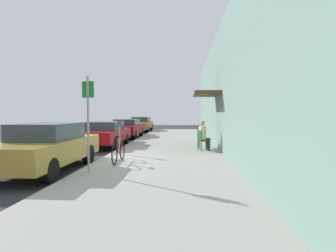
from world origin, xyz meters
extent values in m
plane|color=#2D2D30|center=(0.00, 0.00, 0.00)|extent=(60.00, 60.00, 0.00)
cube|color=#9E9B93|center=(2.25, 2.00, 0.06)|extent=(4.50, 32.00, 0.12)
cube|color=gray|center=(4.65, 2.00, 2.77)|extent=(0.30, 32.00, 5.54)
cube|color=#4C381E|center=(3.95, 3.19, 2.60)|extent=(1.10, 2.80, 0.12)
cube|color=#A58433|center=(-1.10, -1.61, 0.63)|extent=(1.80, 4.40, 0.63)
cube|color=#333D47|center=(-1.10, -1.46, 1.19)|extent=(1.48, 2.11, 0.48)
cylinder|color=black|center=(-0.31, -0.25, 0.32)|extent=(0.22, 0.64, 0.64)
cylinder|color=black|center=(-1.89, -0.25, 0.32)|extent=(0.22, 0.64, 0.64)
cylinder|color=black|center=(-0.31, -2.98, 0.32)|extent=(0.22, 0.64, 0.64)
cube|color=maroon|center=(-1.10, 4.38, 0.60)|extent=(1.80, 4.40, 0.55)
cube|color=#333D47|center=(-1.10, 4.53, 1.08)|extent=(1.48, 2.11, 0.42)
cylinder|color=black|center=(-0.31, 5.75, 0.32)|extent=(0.22, 0.64, 0.64)
cylinder|color=black|center=(-1.89, 5.75, 0.32)|extent=(0.22, 0.64, 0.64)
cylinder|color=black|center=(-0.31, 3.02, 0.32)|extent=(0.22, 0.64, 0.64)
cylinder|color=black|center=(-1.89, 3.02, 0.32)|extent=(0.22, 0.64, 0.64)
cube|color=maroon|center=(-1.10, 9.75, 0.60)|extent=(1.80, 4.40, 0.55)
cube|color=#333D47|center=(-1.10, 9.90, 1.08)|extent=(1.48, 2.11, 0.42)
cylinder|color=black|center=(-0.31, 11.11, 0.32)|extent=(0.22, 0.64, 0.64)
cylinder|color=black|center=(-1.89, 11.11, 0.32)|extent=(0.22, 0.64, 0.64)
cylinder|color=black|center=(-0.31, 8.38, 0.32)|extent=(0.22, 0.64, 0.64)
cylinder|color=black|center=(-1.89, 8.38, 0.32)|extent=(0.22, 0.64, 0.64)
cube|color=#A58433|center=(-1.10, 16.07, 0.62)|extent=(1.80, 4.40, 0.59)
cube|color=#333D47|center=(-1.10, 16.22, 1.14)|extent=(1.48, 2.11, 0.45)
cylinder|color=black|center=(-0.31, 17.43, 0.32)|extent=(0.22, 0.64, 0.64)
cylinder|color=black|center=(-1.89, 17.43, 0.32)|extent=(0.22, 0.64, 0.64)
cylinder|color=black|center=(-0.31, 14.71, 0.32)|extent=(0.22, 0.64, 0.64)
cylinder|color=black|center=(-1.89, 14.71, 0.32)|extent=(0.22, 0.64, 0.64)
cylinder|color=slate|center=(0.45, 1.13, 0.67)|extent=(0.07, 0.07, 1.10)
cube|color=#383D42|center=(0.45, 1.13, 1.33)|extent=(0.12, 0.10, 0.22)
cylinder|color=gray|center=(0.40, -2.21, 1.42)|extent=(0.06, 0.06, 2.60)
cube|color=#19722D|center=(0.40, -2.19, 2.37)|extent=(0.32, 0.02, 0.44)
torus|color=black|center=(0.83, -0.06, 0.45)|extent=(0.04, 0.66, 0.66)
torus|color=black|center=(0.83, -1.11, 0.45)|extent=(0.04, 0.66, 0.66)
cylinder|color=maroon|center=(0.83, -0.58, 0.45)|extent=(0.04, 1.05, 0.04)
cylinder|color=maroon|center=(0.83, -0.73, 0.70)|extent=(0.04, 0.04, 0.50)
cube|color=black|center=(0.83, -0.73, 0.97)|extent=(0.10, 0.20, 0.06)
cylinder|color=maroon|center=(0.83, -0.11, 0.73)|extent=(0.03, 0.03, 0.56)
cylinder|color=maroon|center=(0.83, -0.11, 1.01)|extent=(0.46, 0.03, 0.03)
cylinder|color=#14592D|center=(3.96, 2.62, 0.34)|extent=(0.04, 0.04, 0.45)
cylinder|color=#14592D|center=(4.06, 2.25, 0.34)|extent=(0.04, 0.04, 0.45)
cylinder|color=#14592D|center=(3.60, 2.52, 0.34)|extent=(0.04, 0.04, 0.45)
cylinder|color=#14592D|center=(3.70, 2.15, 0.34)|extent=(0.04, 0.04, 0.45)
cube|color=#14592D|center=(3.83, 2.39, 0.59)|extent=(0.54, 0.54, 0.03)
cube|color=#14592D|center=(3.63, 2.33, 0.79)|extent=(0.15, 0.43, 0.40)
cylinder|color=#232838|center=(3.98, 2.53, 0.35)|extent=(0.11, 0.11, 0.47)
cylinder|color=#232838|center=(3.85, 2.50, 0.59)|extent=(0.38, 0.23, 0.14)
cylinder|color=#232838|center=(4.03, 2.34, 0.35)|extent=(0.11, 0.11, 0.47)
cylinder|color=#232838|center=(3.90, 2.30, 0.59)|extent=(0.38, 0.23, 0.14)
cube|color=#CCB28C|center=(3.75, 2.36, 0.89)|extent=(0.31, 0.41, 0.56)
sphere|color=tan|center=(3.75, 2.36, 1.30)|extent=(0.22, 0.22, 0.22)
cylinder|color=#14592D|center=(3.98, 3.47, 0.34)|extent=(0.04, 0.04, 0.45)
cylinder|color=#14592D|center=(4.05, 3.10, 0.34)|extent=(0.04, 0.04, 0.45)
cylinder|color=#14592D|center=(3.61, 3.40, 0.34)|extent=(0.04, 0.04, 0.45)
cylinder|color=#14592D|center=(3.68, 3.03, 0.34)|extent=(0.04, 0.04, 0.45)
cube|color=#14592D|center=(3.83, 3.25, 0.59)|extent=(0.51, 0.51, 0.03)
cube|color=#14592D|center=(3.63, 3.21, 0.79)|extent=(0.11, 0.44, 0.40)
camera|label=1|loc=(3.02, -9.56, 1.74)|focal=29.76mm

